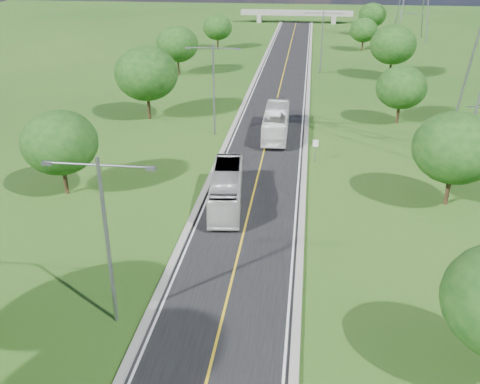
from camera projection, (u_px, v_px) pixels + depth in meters
The scene contains 20 objects.
ground at pixel (277, 101), 73.11m from camera, with size 260.00×260.00×0.00m, color #1E4914.
road at pixel (279, 90), 78.49m from camera, with size 8.00×150.00×0.06m, color black.
curb_left at pixel (251, 89), 78.95m from camera, with size 0.50×150.00×0.22m, color gray.
curb_right at pixel (308, 91), 77.96m from camera, with size 0.50×150.00×0.22m, color gray.
speed_limit_sign at pixel (315, 147), 52.04m from camera, with size 0.55×0.09×2.40m.
overpass at pixel (296, 14), 143.99m from camera, with size 30.00×3.00×3.20m.
streetlight_near_left at pixel (106, 229), 28.15m from camera, with size 5.90×0.25×10.00m.
streetlight_mid_left at pixel (214, 82), 57.81m from camera, with size 5.90×0.25×10.00m.
streetlight_far_right at pixel (322, 37), 86.08m from camera, with size 5.90×0.25×10.00m.
tree_lb at pixel (60, 143), 44.24m from camera, with size 6.30×6.30×7.33m.
tree_lc at pixel (146, 73), 63.50m from camera, with size 7.56×7.56×8.79m.
tree_ld at pixel (177, 44), 85.57m from camera, with size 6.72×6.72×7.82m.
tree_le at pixel (218, 27), 107.11m from camera, with size 5.88×5.88×6.84m.
tree_rb at pixel (455, 148), 42.20m from camera, with size 6.72×6.72×7.82m.
tree_rc at pixel (401, 88), 62.35m from camera, with size 5.88×5.88×6.84m.
tree_rd at pixel (393, 45), 83.29m from camera, with size 7.14×7.14×8.30m.
tree_re at pixel (364, 30), 105.68m from camera, with size 5.46×5.46×6.35m.
tree_rf at pixel (372, 15), 122.99m from camera, with size 6.30×6.30×7.33m.
bus_outbound at pixel (276, 122), 59.36m from camera, with size 2.57×10.99×3.06m, color white.
bus_inbound at pixel (226, 188), 43.56m from camera, with size 2.39×10.21×2.84m, color silver.
Camera 1 is at (4.18, -11.57, 19.63)m, focal length 40.00 mm.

